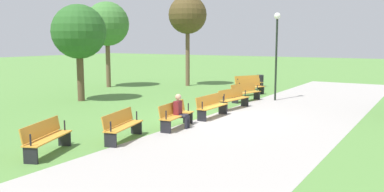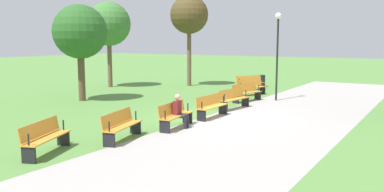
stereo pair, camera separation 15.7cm
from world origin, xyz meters
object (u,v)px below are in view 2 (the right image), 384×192
Objects in this scene: tree_1 at (80,32)px; lamp_post at (278,41)px; bench_5 at (175,114)px; bench_7 at (45,137)px; bench_2 at (246,92)px; bench_4 at (211,106)px; person_seated at (180,110)px; trash_bin at (262,81)px; tree_3 at (109,24)px; bench_0 at (250,82)px; bench_6 at (121,125)px; bench_1 at (251,87)px; tree_2 at (189,15)px; bench_3 at (234,98)px.

tree_1 reaches higher than lamp_post.
bench_5 is 4.72m from bench_7.
bench_5 is (7.05, 0.44, 0.00)m from bench_2.
person_seated reaches higher than bench_4.
bench_5 is at bearing 9.38° from trash_bin.
trash_bin is at bearing 122.46° from tree_3.
trash_bin is at bearing 153.10° from tree_1.
person_seated is at bearing -4.35° from lamp_post.
bench_0 is 13.88m from bench_6.
bench_2 is 7.06m from bench_5.
person_seated reaches higher than bench_7.
tree_3 is (-12.77, -9.55, 3.61)m from bench_7.
bench_6 is at bearing -7.10° from bench_4.
tree_1 is 0.87× the size of tree_3.
trash_bin is (-11.21, -2.39, -0.09)m from bench_4.
bench_4 is at bearing 32.12° from bench_1.
bench_5 is at bearing 155.03° from bench_6.
person_seated is at bearing 30.63° from tree_2.
bench_2 reaches higher than trash_bin.
bench_0 is 0.39× the size of tree_1.
bench_6 is at bearing 14.31° from bench_2.
bench_5 is 2.37m from bench_6.
tree_2 is at bearing 177.33° from bench_7.
bench_7 is at bearing 18.80° from tree_2.
tree_1 is (4.17, -7.23, 2.98)m from bench_2.
tree_1 is (-5.21, -7.23, 2.98)m from bench_6.
bench_1 is at bearing 67.67° from tree_2.
tree_3 reaches higher than bench_6.
trash_bin is at bearing 114.60° from tree_2.
bench_0 is at bearing 2.39° from trash_bin.
tree_3 is at bearing -90.20° from lamp_post.
tree_1 reaches higher than bench_2.
bench_4 reaches higher than trash_bin.
tree_2 reaches higher than bench_1.
bench_6 is (9.38, 0.00, 0.00)m from bench_2.
bench_5 is 1.00× the size of bench_7.
tree_3 is at bearing -50.32° from tree_2.
tree_1 reaches higher than bench_3.
tree_3 is (-10.52, -10.27, 3.61)m from bench_6.
bench_1 is 11.65m from bench_6.
bench_4 is 2.37m from bench_5.
bench_4 is (9.08, 2.30, 0.00)m from bench_0.
bench_2 is 1.00× the size of bench_6.
bench_7 is 0.35× the size of tree_3.
lamp_post is at bearing 174.10° from bench_4.
bench_0 is at bearing -155.08° from bench_3.
tree_3 reaches higher than bench_7.
lamp_post is 5.66× the size of trash_bin.
bench_3 is at bearing 35.67° from bench_1.
bench_3 is 0.32× the size of tree_2.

